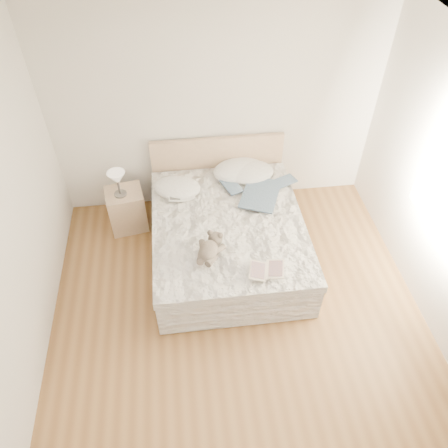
{
  "coord_description": "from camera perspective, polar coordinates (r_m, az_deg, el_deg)",
  "views": [
    {
      "loc": [
        -0.48,
        -2.39,
        4.06
      ],
      "look_at": [
        -0.06,
        1.05,
        0.62
      ],
      "focal_mm": 35.0,
      "sensor_mm": 36.0,
      "label": 1
    }
  ],
  "objects": [
    {
      "name": "pillow_middle",
      "position": [
        5.6,
        2.04,
        7.04
      ],
      "size": [
        0.73,
        0.56,
        0.2
      ],
      "primitive_type": "ellipsoid",
      "rotation": [
        0.0,
        0.0,
        0.13
      ],
      "color": "white",
      "rests_on": "bed"
    },
    {
      "name": "pillow_left",
      "position": [
        5.35,
        -6.15,
        4.74
      ],
      "size": [
        0.66,
        0.54,
        0.17
      ],
      "primitive_type": "ellipsoid",
      "rotation": [
        0.0,
        0.0,
        -0.26
      ],
      "color": "white",
      "rests_on": "bed"
    },
    {
      "name": "nightstand",
      "position": [
        5.7,
        -12.58,
        1.9
      ],
      "size": [
        0.51,
        0.47,
        0.56
      ],
      "primitive_type": "cube",
      "rotation": [
        0.0,
        0.0,
        0.17
      ],
      "color": "tan",
      "rests_on": "floor"
    },
    {
      "name": "table_lamp",
      "position": [
        5.35,
        -13.78,
        5.73
      ],
      "size": [
        0.23,
        0.23,
        0.34
      ],
      "color": "#49443F",
      "rests_on": "nightstand"
    },
    {
      "name": "childrens_book",
      "position": [
        4.45,
        5.59,
        -6.03
      ],
      "size": [
        0.42,
        0.33,
        0.02
      ],
      "primitive_type": "cube",
      "rotation": [
        0.0,
        0.0,
        -0.24
      ],
      "color": "#F3E2C6",
      "rests_on": "bed"
    },
    {
      "name": "floor",
      "position": [
        4.74,
        2.29,
        -14.28
      ],
      "size": [
        4.0,
        4.5,
        0.0
      ],
      "primitive_type": "cube",
      "color": "brown",
      "rests_on": "ground"
    },
    {
      "name": "ceiling",
      "position": [
        2.8,
        3.91,
        15.5
      ],
      "size": [
        4.0,
        4.5,
        0.0
      ],
      "primitive_type": "cube",
      "color": "silver",
      "rests_on": "ground"
    },
    {
      "name": "wall_back",
      "position": [
        5.4,
        -1.0,
        14.61
      ],
      "size": [
        4.0,
        0.02,
        2.7
      ],
      "primitive_type": "cube",
      "color": "silver",
      "rests_on": "ground"
    },
    {
      "name": "pillow_right",
      "position": [
        5.57,
        3.12,
        6.81
      ],
      "size": [
        0.67,
        0.47,
        0.2
      ],
      "primitive_type": "ellipsoid",
      "rotation": [
        0.0,
        0.0,
        -0.02
      ],
      "color": "silver",
      "rests_on": "bed"
    },
    {
      "name": "photo_book",
      "position": [
        5.25,
        -5.61,
        3.74
      ],
      "size": [
        0.34,
        0.24,
        0.02
      ],
      "primitive_type": "cube",
      "rotation": [
        0.0,
        0.0,
        0.05
      ],
      "color": "white",
      "rests_on": "bed"
    },
    {
      "name": "bed",
      "position": [
        5.21,
        0.42,
        -1.3
      ],
      "size": [
        1.72,
        2.14,
        1.0
      ],
      "color": "tan",
      "rests_on": "floor"
    },
    {
      "name": "blouse",
      "position": [
        5.27,
        4.78,
        3.93
      ],
      "size": [
        0.87,
        0.89,
        0.03
      ],
      "primitive_type": null,
      "rotation": [
        0.0,
        0.0,
        -0.4
      ],
      "color": "#35485E",
      "rests_on": "bed"
    },
    {
      "name": "teddy_bear",
      "position": [
        4.53,
        -2.05,
        -4.09
      ],
      "size": [
        0.38,
        0.43,
        0.19
      ],
      "primitive_type": null,
      "rotation": [
        0.0,
        0.0,
        -0.41
      ],
      "color": "brown",
      "rests_on": "bed"
    }
  ]
}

